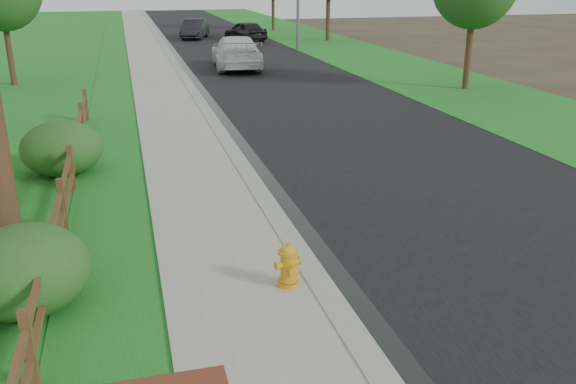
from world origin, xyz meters
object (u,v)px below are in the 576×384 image
object	(u,v)px
fire_hydrant	(288,265)
dark_car_mid	(245,31)
white_suv	(236,52)
ranch_fence	(67,183)

from	to	relation	value
fire_hydrant	dark_car_mid	bearing A→B (deg)	79.86
white_suv	dark_car_mid	bearing A→B (deg)	-98.13
white_suv	dark_car_mid	distance (m)	13.43
dark_car_mid	fire_hydrant	bearing A→B (deg)	64.03
white_suv	ranch_fence	bearing A→B (deg)	74.75
fire_hydrant	dark_car_mid	xyz separation A→B (m)	(6.51, 36.41, 0.30)
white_suv	dark_car_mid	xyz separation A→B (m)	(3.04, 13.08, -0.11)
white_suv	dark_car_mid	size ratio (longest dim) A/B	1.35
fire_hydrant	white_suv	size ratio (longest dim) A/B	0.13
ranch_fence	fire_hydrant	distance (m)	5.63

